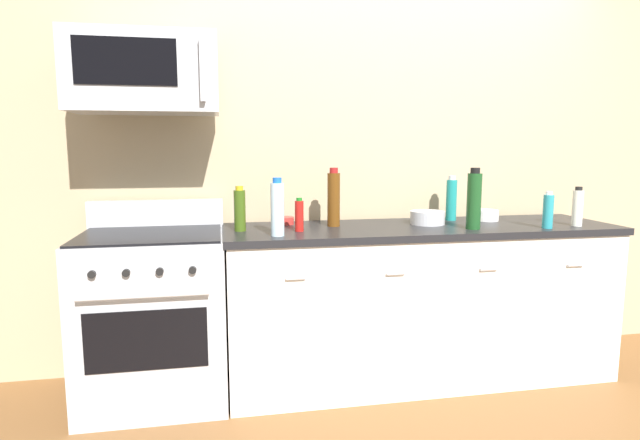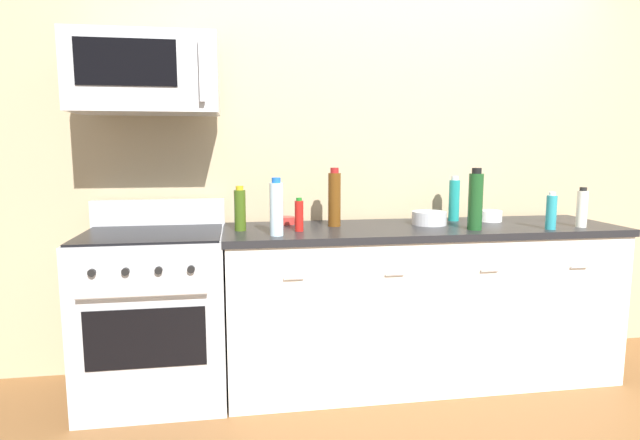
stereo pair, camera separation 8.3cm
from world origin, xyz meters
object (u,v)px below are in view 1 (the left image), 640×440
(bottle_vinegar_white, at_px, (578,207))
(bottle_olive_oil, at_px, (240,210))
(bottle_sparkling_teal, at_px, (451,199))
(bottle_hot_sauce_red, at_px, (299,215))
(bowl_white_ceramic, at_px, (487,215))
(bottle_wine_green, at_px, (474,200))
(bowl_steel_prep, at_px, (427,217))
(range_oven, at_px, (155,315))
(bottle_water_clear, at_px, (277,208))
(bottle_wine_amber, at_px, (334,199))
(bottle_dish_soap, at_px, (548,211))
(microwave, at_px, (145,74))
(bowl_red_small, at_px, (285,220))

(bottle_vinegar_white, xyz_separation_m, bottle_olive_oil, (-1.93, 0.18, 0.01))
(bottle_sparkling_teal, relative_size, bottle_hot_sauce_red, 1.52)
(bowl_white_ceramic, bearing_deg, bottle_olive_oil, -175.46)
(bottle_wine_green, height_order, bowl_steel_prep, bottle_wine_green)
(range_oven, bearing_deg, bottle_water_clear, -16.57)
(bottle_wine_amber, relative_size, bowl_white_ceramic, 2.36)
(bottle_sparkling_teal, distance_m, bowl_white_ceramic, 0.24)
(bowl_steel_prep, xyz_separation_m, bowl_white_ceramic, (0.43, 0.08, -0.01))
(bottle_vinegar_white, distance_m, bottle_dish_soap, 0.23)
(bottle_wine_green, bearing_deg, bottle_sparkling_teal, 85.17)
(bottle_vinegar_white, xyz_separation_m, bowl_steel_prep, (-0.83, 0.23, -0.07))
(bottle_dish_soap, bearing_deg, microwave, 172.80)
(bottle_wine_amber, distance_m, bottle_wine_green, 0.79)
(bottle_sparkling_teal, height_order, bottle_water_clear, bottle_water_clear)
(bottle_sparkling_teal, bearing_deg, bottle_wine_green, -94.83)
(bowl_white_ceramic, xyz_separation_m, bowl_red_small, (-1.26, 0.08, -0.01))
(bottle_wine_green, xyz_separation_m, bowl_steel_prep, (-0.18, 0.22, -0.12))
(bottle_hot_sauce_red, height_order, bottle_vinegar_white, bottle_vinegar_white)
(bottle_olive_oil, xyz_separation_m, bowl_white_ceramic, (1.53, 0.12, -0.08))
(range_oven, bearing_deg, bottle_sparkling_teal, 5.71)
(bottle_water_clear, bearing_deg, bottle_hot_sauce_red, 43.36)
(range_oven, xyz_separation_m, bottle_wine_green, (1.76, -0.18, 0.61))
(bottle_wine_amber, bearing_deg, bottle_olive_oil, -172.26)
(bottle_wine_green, distance_m, bowl_red_small, 1.09)
(bottle_water_clear, bearing_deg, bottle_sparkling_teal, 18.27)
(bottle_hot_sauce_red, height_order, bottle_olive_oil, bottle_olive_oil)
(bottle_wine_amber, relative_size, bottle_hot_sauce_red, 1.85)
(bottle_wine_amber, xyz_separation_m, bowl_steel_prep, (0.56, -0.03, -0.12))
(microwave, bearing_deg, bowl_red_small, 11.64)
(bottle_sparkling_teal, distance_m, bottle_vinegar_white, 0.72)
(bowl_white_ceramic, height_order, bowl_red_small, bowl_white_ceramic)
(bottle_sparkling_teal, height_order, bowl_white_ceramic, bottle_sparkling_teal)
(bottle_wine_green, relative_size, bottle_olive_oil, 1.39)
(bottle_vinegar_white, bearing_deg, bowl_steel_prep, 164.79)
(bowl_steel_prep, bearing_deg, bottle_hot_sauce_red, -171.82)
(bottle_sparkling_teal, distance_m, bottle_water_clear, 1.19)
(bowl_red_small, bearing_deg, bottle_dish_soap, -16.55)
(bottle_wine_green, bearing_deg, range_oven, 174.31)
(bottle_wine_green, bearing_deg, bottle_hot_sauce_red, 173.82)
(bottle_water_clear, distance_m, bowl_red_small, 0.42)
(bottle_wine_green, bearing_deg, bottle_water_clear, -178.97)
(bottle_dish_soap, bearing_deg, bottle_vinegar_white, 12.31)
(bottle_wine_amber, height_order, bottle_wine_green, bottle_wine_green)
(bottle_dish_soap, distance_m, bottle_olive_oil, 1.73)
(bottle_dish_soap, xyz_separation_m, bottle_olive_oil, (-1.71, 0.23, 0.02))
(bottle_vinegar_white, bearing_deg, bottle_olive_oil, 174.62)
(bottle_dish_soap, bearing_deg, bottle_hot_sauce_red, 173.42)
(bottle_wine_green, bearing_deg, bowl_steel_prep, 129.83)
(bottle_hot_sauce_red, bearing_deg, bottle_vinegar_white, -3.97)
(bowl_steel_prep, bearing_deg, bottle_olive_oil, -177.76)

